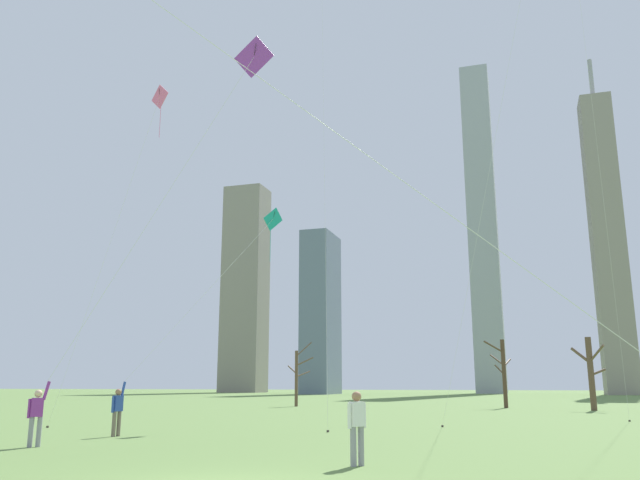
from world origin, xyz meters
name	(u,v)px	position (x,y,z in m)	size (l,w,h in m)	color
kite_flyer_far_back_teal	(153,365)	(-8.19, 11.09, 2.48)	(2.77, 9.42, 10.39)	#726656
kite_flyer_foreground_right_purple	(98,314)	(-7.36, 6.39, 3.91)	(5.95, 4.19, 14.18)	gray
kite_flyer_midfield_left_orange	(598,360)	(6.25, 0.31, 2.14)	(12.07, 3.38, 11.36)	black
bystander_strolling_midfield	(357,424)	(1.49, 4.03, 0.90)	(0.36, 0.43, 1.62)	gray
distant_kite_high_overhead_pink	(151,123)	(-9.70, 12.26, 12.94)	(5.29, 0.66, 14.63)	pink
bare_tree_left_of_center	(503,371)	(3.62, 42.16, 2.81)	(1.96, 2.84, 5.20)	#4C3828
bare_tree_rightmost	(297,376)	(-12.86, 40.72, 2.48)	(2.46, 1.32, 5.27)	brown
bare_tree_far_right_edge	(591,371)	(9.61, 38.70, 2.66)	(2.23, 1.71, 5.03)	brown
skyline_squat_block	(245,287)	(-54.64, 123.17, 23.46)	(9.12, 7.35, 46.93)	gray
skyline_wide_slab	(483,225)	(-1.08, 122.79, 34.13)	(5.79, 8.33, 68.26)	#9EA3AD
skyline_slender_spire	(607,239)	(20.99, 111.74, 27.17)	(5.38, 6.15, 62.42)	gray
skyline_mid_tower_right	(321,312)	(-30.87, 105.08, 15.07)	(5.31, 10.20, 30.13)	slate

